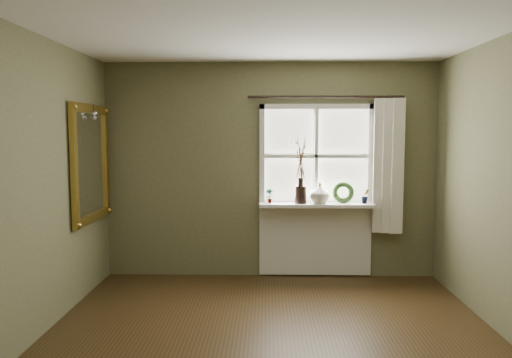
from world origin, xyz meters
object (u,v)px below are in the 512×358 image
object	(u,v)px
cream_vase	(320,193)
wreath	(343,195)
gilt_mirror	(91,163)
dark_jug	(301,195)

from	to	relation	value
cream_vase	wreath	bearing A→B (deg)	7.97
wreath	gilt_mirror	bearing A→B (deg)	-160.73
cream_vase	gilt_mirror	xyz separation A→B (m)	(-2.55, -0.51, 0.38)
dark_jug	wreath	distance (m)	0.51
dark_jug	wreath	xyz separation A→B (m)	(0.51, 0.04, -0.01)
gilt_mirror	dark_jug	bearing A→B (deg)	12.33
wreath	gilt_mirror	xyz separation A→B (m)	(-2.84, -0.55, 0.41)
cream_vase	wreath	xyz separation A→B (m)	(0.29, 0.04, -0.03)
dark_jug	gilt_mirror	bearing A→B (deg)	-167.67
dark_jug	cream_vase	size ratio (longest dim) A/B	0.85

